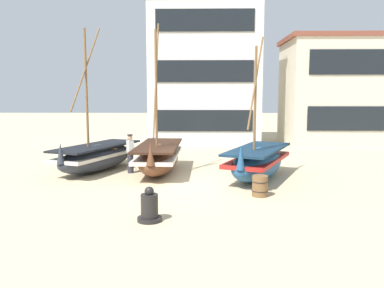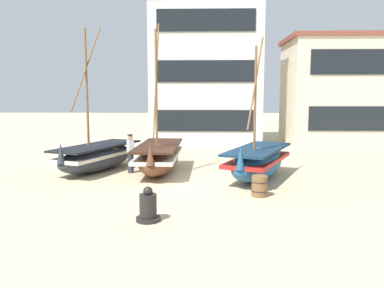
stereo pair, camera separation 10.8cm
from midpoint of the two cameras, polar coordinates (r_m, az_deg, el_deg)
name	(u,v)px [view 1 (the left image)]	position (r m, az deg, el deg)	size (l,w,h in m)	color
ground_plane	(191,184)	(14.61, -0.29, -5.95)	(120.00, 120.00, 0.00)	#CCB78E
fishing_boat_near_left	(258,162)	(15.52, 9.64, -2.63)	(3.36, 4.87, 5.64)	#23517A
fishing_boat_centre_large	(97,156)	(17.45, -14.22, -1.81)	(3.25, 5.05, 6.28)	#2D333D
fishing_boat_far_right	(159,157)	(16.61, -5.19, -1.93)	(1.80, 5.05, 6.39)	brown
fisherman_by_hull	(130,154)	(16.68, -9.42, -1.48)	(0.37, 0.42, 1.68)	#33333D
capstan_winch	(149,208)	(10.36, -6.69, -9.45)	(0.67, 0.67, 0.94)	black
wooden_barrel	(260,186)	(12.93, 9.91, -6.21)	(0.56, 0.56, 0.70)	brown
harbor_building_main	(204,74)	(27.40, 1.72, 10.49)	(7.70, 5.79, 9.75)	white
harbor_building_annex	(359,91)	(28.77, 23.65, 7.26)	(10.41, 5.38, 7.26)	beige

